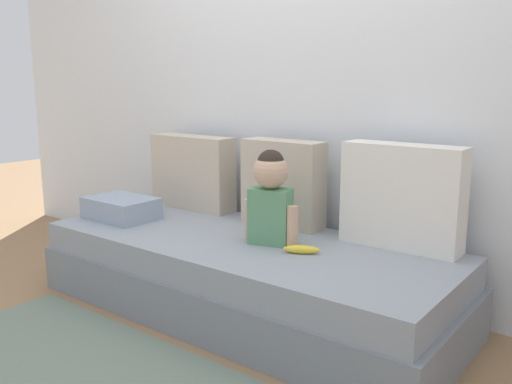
{
  "coord_description": "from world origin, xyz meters",
  "views": [
    {
      "loc": [
        1.66,
        -2.07,
        1.17
      ],
      "look_at": [
        0.08,
        0.0,
        0.64
      ],
      "focal_mm": 38.24,
      "sensor_mm": 36.0,
      "label": 1
    }
  ],
  "objects_px": {
    "throw_pillow_left": "(193,172)",
    "banana": "(301,249)",
    "folded_blanket": "(121,208)",
    "throw_pillow_center": "(283,183)",
    "throw_pillow_right": "(402,197)",
    "couch": "(244,275)",
    "toddler": "(271,194)"
  },
  "relations": [
    {
      "from": "throw_pillow_center",
      "to": "toddler",
      "type": "xyz_separation_m",
      "value": [
        0.15,
        -0.33,
        0.01
      ]
    },
    {
      "from": "throw_pillow_center",
      "to": "banana",
      "type": "relative_size",
      "value": 2.76
    },
    {
      "from": "couch",
      "to": "throw_pillow_right",
      "type": "xyz_separation_m",
      "value": [
        0.68,
        0.34,
        0.44
      ]
    },
    {
      "from": "throw_pillow_right",
      "to": "throw_pillow_left",
      "type": "bearing_deg",
      "value": 180.0
    },
    {
      "from": "throw_pillow_right",
      "to": "toddler",
      "type": "height_order",
      "value": "throw_pillow_right"
    },
    {
      "from": "couch",
      "to": "toddler",
      "type": "relative_size",
      "value": 4.75
    },
    {
      "from": "banana",
      "to": "folded_blanket",
      "type": "distance_m",
      "value": 1.19
    },
    {
      "from": "couch",
      "to": "banana",
      "type": "height_order",
      "value": "banana"
    },
    {
      "from": "couch",
      "to": "throw_pillow_right",
      "type": "bearing_deg",
      "value": 26.76
    },
    {
      "from": "throw_pillow_left",
      "to": "banana",
      "type": "xyz_separation_m",
      "value": [
        1.05,
        -0.37,
        -0.21
      ]
    },
    {
      "from": "couch",
      "to": "folded_blanket",
      "type": "height_order",
      "value": "folded_blanket"
    },
    {
      "from": "throw_pillow_right",
      "to": "throw_pillow_center",
      "type": "bearing_deg",
      "value": 180.0
    },
    {
      "from": "throw_pillow_right",
      "to": "folded_blanket",
      "type": "xyz_separation_m",
      "value": [
        -1.5,
        -0.45,
        -0.19
      ]
    },
    {
      "from": "couch",
      "to": "toddler",
      "type": "bearing_deg",
      "value": 5.51
    },
    {
      "from": "throw_pillow_left",
      "to": "throw_pillow_center",
      "type": "height_order",
      "value": "throw_pillow_center"
    },
    {
      "from": "couch",
      "to": "throw_pillow_center",
      "type": "bearing_deg",
      "value": 90.0
    },
    {
      "from": "toddler",
      "to": "folded_blanket",
      "type": "relative_size",
      "value": 1.16
    },
    {
      "from": "couch",
      "to": "banana",
      "type": "relative_size",
      "value": 12.94
    },
    {
      "from": "banana",
      "to": "folded_blanket",
      "type": "height_order",
      "value": "folded_blanket"
    },
    {
      "from": "banana",
      "to": "couch",
      "type": "bearing_deg",
      "value": 175.32
    },
    {
      "from": "throw_pillow_center",
      "to": "folded_blanket",
      "type": "height_order",
      "value": "throw_pillow_center"
    },
    {
      "from": "banana",
      "to": "throw_pillow_right",
      "type": "bearing_deg",
      "value": 49.63
    },
    {
      "from": "toddler",
      "to": "banana",
      "type": "distance_m",
      "value": 0.31
    },
    {
      "from": "throw_pillow_right",
      "to": "folded_blanket",
      "type": "relative_size",
      "value": 1.43
    },
    {
      "from": "throw_pillow_center",
      "to": "couch",
      "type": "bearing_deg",
      "value": -90.0
    },
    {
      "from": "throw_pillow_right",
      "to": "banana",
      "type": "height_order",
      "value": "throw_pillow_right"
    },
    {
      "from": "folded_blanket",
      "to": "throw_pillow_center",
      "type": "bearing_deg",
      "value": 29.02
    },
    {
      "from": "throw_pillow_center",
      "to": "folded_blanket",
      "type": "distance_m",
      "value": 0.95
    },
    {
      "from": "couch",
      "to": "throw_pillow_right",
      "type": "distance_m",
      "value": 0.88
    },
    {
      "from": "throw_pillow_center",
      "to": "throw_pillow_left",
      "type": "bearing_deg",
      "value": 180.0
    },
    {
      "from": "throw_pillow_center",
      "to": "throw_pillow_right",
      "type": "xyz_separation_m",
      "value": [
        0.68,
        0.0,
        0.01
      ]
    },
    {
      "from": "throw_pillow_left",
      "to": "banana",
      "type": "height_order",
      "value": "throw_pillow_left"
    }
  ]
}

